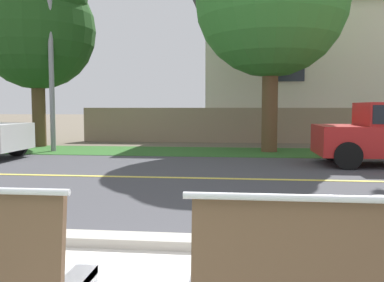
# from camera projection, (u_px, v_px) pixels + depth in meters

# --- Properties ---
(ground_plane) EXTENTS (140.00, 140.00, 0.00)m
(ground_plane) POSITION_uv_depth(u_px,v_px,m) (214.00, 168.00, 9.85)
(ground_plane) COLOR #665B4C
(curb_edge) EXTENTS (44.00, 0.30, 0.11)m
(curb_edge) POSITION_uv_depth(u_px,v_px,m) (182.00, 243.00, 4.25)
(curb_edge) COLOR #ADA89E
(curb_edge) RESTS_ON ground_plane
(street_asphalt) EXTENTS (52.00, 8.00, 0.01)m
(street_asphalt) POSITION_uv_depth(u_px,v_px,m) (210.00, 179.00, 8.37)
(street_asphalt) COLOR #424247
(street_asphalt) RESTS_ON ground_plane
(road_centre_line) EXTENTS (48.00, 0.14, 0.01)m
(road_centre_line) POSITION_uv_depth(u_px,v_px,m) (210.00, 178.00, 8.36)
(road_centre_line) COLOR #E0CC4C
(road_centre_line) RESTS_ON ground_plane
(far_verge_grass) EXTENTS (48.00, 2.80, 0.02)m
(far_verge_grass) POSITION_uv_depth(u_px,v_px,m) (221.00, 152.00, 13.33)
(far_verge_grass) COLOR #2D6026
(far_verge_grass) RESTS_ON ground_plane
(streetlamp) EXTENTS (0.24, 2.10, 7.96)m
(streetlamp) POSITION_uv_depth(u_px,v_px,m) (52.00, 11.00, 13.35)
(streetlamp) COLOR gray
(streetlamp) RESTS_ON ground_plane
(shade_tree_far_left) EXTENTS (4.13, 4.13, 6.81)m
(shade_tree_far_left) POSITION_uv_depth(u_px,v_px,m) (39.00, 22.00, 14.70)
(shade_tree_far_left) COLOR brown
(shade_tree_far_left) RESTS_ON ground_plane
(garden_wall) EXTENTS (13.00, 0.36, 1.40)m
(garden_wall) POSITION_uv_depth(u_px,v_px,m) (241.00, 125.00, 16.83)
(garden_wall) COLOR gray
(garden_wall) RESTS_ON ground_plane
(house_across_street) EXTENTS (13.13, 6.91, 6.21)m
(house_across_street) POSITION_uv_depth(u_px,v_px,m) (342.00, 70.00, 19.29)
(house_across_street) COLOR beige
(house_across_street) RESTS_ON ground_plane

